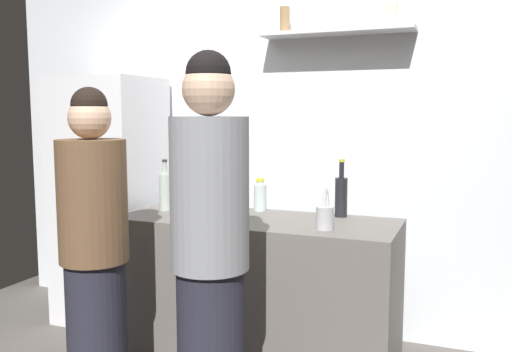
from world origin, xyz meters
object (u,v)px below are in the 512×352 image
Objects in this scene: person_brown_jacket at (94,254)px; wine_bottle_green_glass at (185,189)px; refrigerator at (110,200)px; water_bottle_plastic at (260,196)px; baking_pan at (214,215)px; person_grey_hoodie at (210,257)px; wine_bottle_dark_glass at (341,195)px; wine_bottle_amber_glass at (236,193)px; wine_bottle_pale_glass at (165,190)px; utensil_holder at (325,217)px.

wine_bottle_green_glass is at bearing -10.11° from person_brown_jacket.
water_bottle_plastic is (1.20, -0.07, 0.10)m from refrigerator.
baking_pan is at bearing -41.45° from wine_bottle_green_glass.
person_brown_jacket is at bearing -29.41° from person_grey_hoodie.
wine_bottle_dark_glass is 1.08× the size of wine_bottle_amber_glass.
refrigerator reaches higher than baking_pan.
person_brown_jacket is at bearing -112.65° from wine_bottle_amber_glass.
person_brown_jacket is at bearing -117.05° from water_bottle_plastic.
water_bottle_plastic is 0.12× the size of person_grey_hoodie.
wine_bottle_green_glass is at bearing 77.36° from wine_bottle_pale_glass.
wine_bottle_green_glass is at bearing 138.55° from baking_pan.
person_grey_hoodie is (-0.33, -0.69, -0.07)m from utensil_holder.
wine_bottle_green_glass is (0.04, 0.18, -0.01)m from wine_bottle_pale_glass.
refrigerator reaches higher than person_brown_jacket.
baking_pan is at bearing -112.39° from water_bottle_plastic.
wine_bottle_dark_glass is at bearing -1.00° from water_bottle_plastic.
utensil_holder is 0.64× the size of wine_bottle_dark_glass.
wine_bottle_dark_glass is at bearing 0.72° from wine_bottle_green_glass.
person_brown_jacket is at bearing -88.70° from wine_bottle_green_glass.
wine_bottle_pale_glass is (0.63, -0.27, 0.14)m from refrigerator.
wine_bottle_pale_glass is at bearing -102.64° from wine_bottle_green_glass.
water_bottle_plastic is at bearing 19.79° from wine_bottle_pale_glass.
wine_bottle_green_glass is at bearing -77.46° from person_grey_hoodie.
wine_bottle_amber_glass is 0.15m from water_bottle_plastic.
wine_bottle_dark_glass is (1.72, -0.08, 0.14)m from refrigerator.
water_bottle_plastic is 1.12m from person_brown_jacket.
utensil_holder is at bearing -2.79° from baking_pan.
person_brown_jacket is (-0.36, -0.63, -0.11)m from baking_pan.
wine_bottle_pale_glass is 0.81m from person_brown_jacket.
person_grey_hoodie reaches higher than water_bottle_plastic.
refrigerator is 0.99× the size of person_grey_hoodie.
refrigerator reaches higher than wine_bottle_dark_glass.
wine_bottle_dark_glass is 1.68× the size of water_bottle_plastic.
wine_bottle_dark_glass is at bearing 6.56° from wine_bottle_amber_glass.
person_grey_hoodie is at bearing -106.97° from wine_bottle_dark_glass.
refrigerator is 0.69m from wine_bottle_green_glass.
wine_bottle_dark_glass is 1.05m from wine_bottle_green_glass.
person_brown_jacket is (0.06, -0.78, -0.21)m from wine_bottle_pale_glass.
water_bottle_plastic is at bearing 2.41° from wine_bottle_green_glass.
utensil_holder is 0.72m from wine_bottle_amber_glass.
wine_bottle_amber_glass is at bearing -93.85° from person_grey_hoodie.
person_grey_hoodie reaches higher than wine_bottle_amber_glass.
refrigerator is at bearing 177.40° from wine_bottle_dark_glass.
wine_bottle_green_glass is 0.40m from wine_bottle_amber_glass.
wine_bottle_pale_glass is at bearing -70.76° from person_grey_hoodie.
wine_bottle_dark_glass is 0.65m from wine_bottle_amber_glass.
person_grey_hoodie is at bearing -39.69° from refrigerator.
wine_bottle_green_glass is 0.17× the size of person_grey_hoodie.
wine_bottle_pale_glass is 1.02× the size of wine_bottle_amber_glass.
person_grey_hoodie is at bearing -72.32° from wine_bottle_amber_glass.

